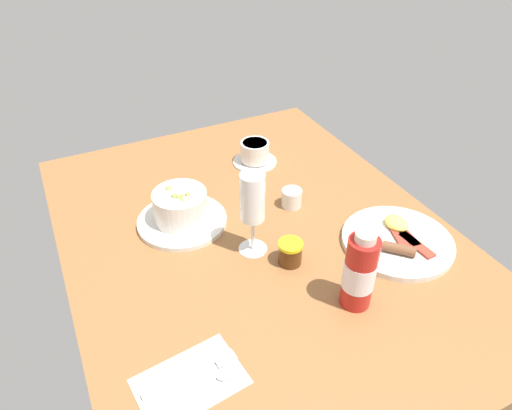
# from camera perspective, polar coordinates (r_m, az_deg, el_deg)

# --- Properties ---
(ground_plane) EXTENTS (1.10, 0.84, 0.03)m
(ground_plane) POSITION_cam_1_polar(r_m,az_deg,el_deg) (1.09, 0.19, -4.09)
(ground_plane) COLOR brown
(porridge_bowl) EXTENTS (0.21, 0.21, 0.09)m
(porridge_bowl) POSITION_cam_1_polar(r_m,az_deg,el_deg) (1.10, -9.11, -0.54)
(porridge_bowl) COLOR silver
(porridge_bowl) RESTS_ON ground_plane
(cutlery_setting) EXTENTS (0.14, 0.19, 0.01)m
(cutlery_setting) POSITION_cam_1_polar(r_m,az_deg,el_deg) (0.83, -7.66, -20.30)
(cutlery_setting) COLOR silver
(cutlery_setting) RESTS_ON ground_plane
(coffee_cup) EXTENTS (0.12, 0.12, 0.06)m
(coffee_cup) POSITION_cam_1_polar(r_m,az_deg,el_deg) (1.32, -0.13, 6.35)
(coffee_cup) COLOR silver
(coffee_cup) RESTS_ON ground_plane
(creamer_jug) EXTENTS (0.05, 0.06, 0.05)m
(creamer_jug) POSITION_cam_1_polar(r_m,az_deg,el_deg) (1.15, 4.31, 0.88)
(creamer_jug) COLOR silver
(creamer_jug) RESTS_ON ground_plane
(wine_glass) EXTENTS (0.06, 0.06, 0.19)m
(wine_glass) POSITION_cam_1_polar(r_m,az_deg,el_deg) (0.96, -0.42, 0.43)
(wine_glass) COLOR white
(wine_glass) RESTS_ON ground_plane
(jam_jar) EXTENTS (0.05, 0.05, 0.05)m
(jam_jar) POSITION_cam_1_polar(r_m,az_deg,el_deg) (0.99, 4.16, -5.78)
(jam_jar) COLOR #502B10
(jam_jar) RESTS_ON ground_plane
(sauce_bottle_red) EXTENTS (0.06, 0.06, 0.17)m
(sauce_bottle_red) POSITION_cam_1_polar(r_m,az_deg,el_deg) (0.89, 12.45, -7.94)
(sauce_bottle_red) COLOR #B21E19
(sauce_bottle_red) RESTS_ON ground_plane
(breakfast_plate) EXTENTS (0.25, 0.25, 0.04)m
(breakfast_plate) POSITION_cam_1_polar(r_m,az_deg,el_deg) (1.09, 16.82, -4.10)
(breakfast_plate) COLOR silver
(breakfast_plate) RESTS_ON ground_plane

